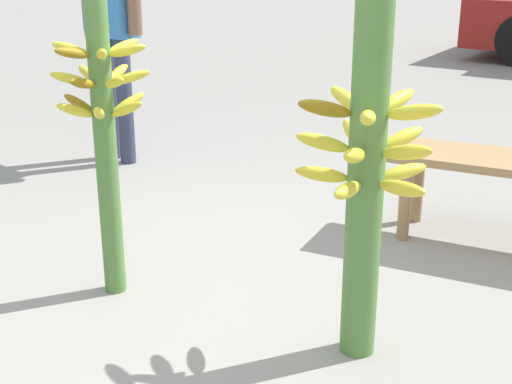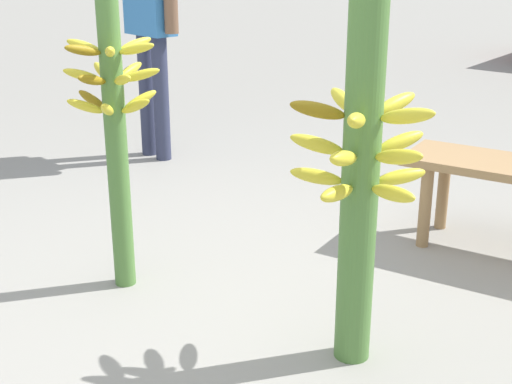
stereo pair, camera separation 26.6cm
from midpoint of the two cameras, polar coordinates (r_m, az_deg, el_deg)
ground_plane at (r=2.89m, az=-1.59°, el=-10.33°), size 80.00×80.00×0.00m
banana_stalk_left at (r=2.93m, az=-8.84°, el=7.98°), size 0.40×0.40×1.69m
banana_stalk_center at (r=2.41m, az=11.55°, el=2.01°), size 0.49×0.49×1.41m
vendor_person at (r=4.83m, az=-6.93°, el=14.67°), size 0.56×0.27×1.70m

